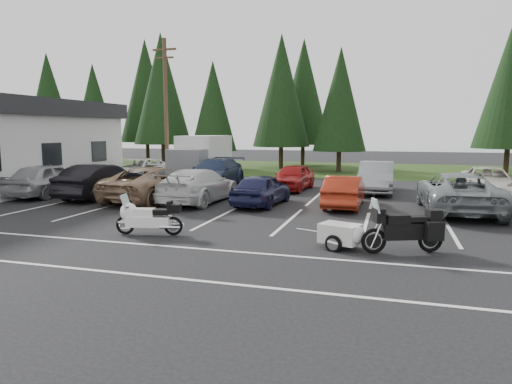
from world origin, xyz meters
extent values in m
plane|color=black|center=(0.00, 0.00, 0.00)|extent=(120.00, 120.00, 0.00)
cube|color=#203611|center=(0.00, 24.00, 0.01)|extent=(80.00, 16.00, 0.01)
cube|color=slate|center=(4.00, 55.00, 0.00)|extent=(70.00, 50.00, 0.02)
cylinder|color=#473321|center=(-10.00, 12.00, 4.50)|extent=(0.26, 0.26, 9.00)
cube|color=#473321|center=(-10.00, 12.00, 8.30)|extent=(1.60, 0.12, 0.12)
cube|color=#473321|center=(-10.00, 12.00, 7.80)|extent=(1.20, 0.10, 0.10)
cube|color=silver|center=(0.00, 2.00, 0.00)|extent=(32.00, 16.00, 0.01)
cylinder|color=#332316|center=(-28.00, 22.50, 1.25)|extent=(0.36, 0.36, 2.50)
cone|color=black|center=(-28.00, 22.50, 6.24)|extent=(4.58, 4.58, 8.84)
cylinder|color=#332316|center=(-22.00, 21.20, 1.08)|extent=(0.36, 0.36, 2.16)
cone|color=black|center=(-22.00, 21.20, 5.40)|extent=(3.96, 3.96, 7.65)
cylinder|color=#332316|center=(-16.00, 22.80, 1.39)|extent=(0.36, 0.36, 2.78)
cone|color=black|center=(-16.00, 22.80, 6.96)|extent=(5.10, 5.10, 9.86)
cylinder|color=#332316|center=(-10.50, 21.40, 1.06)|extent=(0.36, 0.36, 2.11)
cone|color=black|center=(-10.50, 21.40, 5.28)|extent=(3.87, 3.87, 7.48)
cylinder|color=#332316|center=(-5.00, 22.90, 1.31)|extent=(0.36, 0.36, 2.62)
cone|color=black|center=(-5.00, 22.90, 6.54)|extent=(4.80, 4.80, 9.27)
cylinder|color=#332316|center=(0.00, 21.60, 1.13)|extent=(0.36, 0.36, 2.26)
cone|color=black|center=(0.00, 21.60, 5.64)|extent=(4.14, 4.14, 7.99)
cylinder|color=#332316|center=(12.00, 22.10, 1.34)|extent=(0.36, 0.36, 2.69)
cone|color=black|center=(12.00, 22.10, 6.72)|extent=(4.93, 4.93, 9.52)
cylinder|color=#332316|center=(-20.00, 27.00, 1.44)|extent=(0.36, 0.36, 2.88)
cone|color=black|center=(-20.00, 27.00, 7.20)|extent=(5.28, 5.28, 10.20)
cylinder|color=#332316|center=(-4.00, 27.50, 1.36)|extent=(0.36, 0.36, 2.71)
cone|color=black|center=(-4.00, 27.50, 6.78)|extent=(4.97, 4.97, 9.61)
imported|color=#A7A7AC|center=(-12.38, 3.92, 0.83)|extent=(2.25, 4.97, 1.66)
imported|color=black|center=(-9.45, 4.07, 0.82)|extent=(1.83, 5.00, 1.64)
imported|color=#88694F|center=(-6.48, 3.98, 0.80)|extent=(3.19, 5.99, 1.60)
imported|color=silver|center=(-4.33, 4.08, 0.77)|extent=(2.35, 5.39, 1.54)
imported|color=#191C3F|center=(-1.39, 4.14, 0.70)|extent=(1.97, 4.21, 1.39)
imported|color=#9B2713|center=(2.11, 4.67, 0.68)|extent=(1.47, 4.11, 1.35)
imported|color=slate|center=(6.54, 4.58, 0.81)|extent=(2.92, 5.90, 1.61)
imported|color=white|center=(-10.90, 9.84, 0.77)|extent=(2.82, 5.65, 1.54)
imported|color=#1A2641|center=(-5.78, 9.68, 0.82)|extent=(2.39, 5.66, 1.63)
imported|color=maroon|center=(-1.16, 9.57, 0.71)|extent=(2.03, 4.28, 1.41)
imported|color=gray|center=(3.25, 9.81, 0.81)|extent=(1.73, 4.90, 1.61)
imported|color=beige|center=(8.62, 10.16, 0.71)|extent=(2.72, 5.29, 1.43)
camera|label=1|loc=(3.95, -14.77, 3.23)|focal=32.00mm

